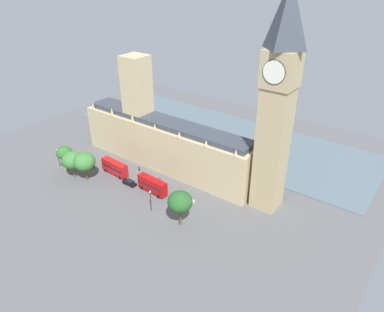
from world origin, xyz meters
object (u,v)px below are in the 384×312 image
at_px(pedestrian_under_trees, 160,179).
at_px(car_black_corner, 130,183).
at_px(car_dark_green_opposite_hall, 88,163).
at_px(car_white_leading, 187,200).
at_px(plane_tree_midblock, 84,162).
at_px(street_lamp_slot_12, 58,154).
at_px(double_decker_bus_trailing, 115,167).
at_px(plane_tree_slot_10, 64,153).
at_px(plane_tree_kerbside, 72,160).
at_px(plane_tree_far_end, 180,202).
at_px(street_lamp_slot_11, 150,197).
at_px(parliament_building, 162,138).
at_px(clock_tower, 277,102).
at_px(pedestrian_near_tower, 139,169).
at_px(double_decker_bus_by_river_gate, 152,185).

bearing_deg(pedestrian_under_trees, car_black_corner, -62.41).
distance_m(car_dark_green_opposite_hall, car_white_leading, 40.60).
bearing_deg(plane_tree_midblock, street_lamp_slot_12, -90.59).
xyz_separation_m(double_decker_bus_trailing, plane_tree_slot_10, (8.17, -14.80, 4.09)).
bearing_deg(street_lamp_slot_12, plane_tree_kerbside, 83.04).
xyz_separation_m(car_white_leading, plane_tree_kerbside, (10.73, -38.13, 5.39)).
relative_size(plane_tree_far_end, street_lamp_slot_11, 1.53).
xyz_separation_m(plane_tree_far_end, street_lamp_slot_12, (0.34, -53.05, -2.90)).
height_order(parliament_building, clock_tower, clock_tower).
xyz_separation_m(car_dark_green_opposite_hall, street_lamp_slot_11, (5.97, 34.89, 3.79)).
relative_size(plane_tree_midblock, plane_tree_slot_10, 1.08).
bearing_deg(car_white_leading, plane_tree_midblock, 105.06).
bearing_deg(street_lamp_slot_11, plane_tree_slot_10, -89.45).
xyz_separation_m(pedestrian_under_trees, pedestrian_near_tower, (-0.86, -9.99, 0.01)).
bearing_deg(pedestrian_under_trees, double_decker_bus_trailing, -92.47).
relative_size(clock_tower, plane_tree_midblock, 6.27).
xyz_separation_m(clock_tower, plane_tree_slot_10, (22.71, -62.64, -24.83)).
height_order(clock_tower, plane_tree_slot_10, clock_tower).
bearing_deg(car_white_leading, parliament_building, 56.81).
xyz_separation_m(parliament_building, clock_tower, (0.14, 39.74, 21.72)).
distance_m(car_dark_green_opposite_hall, street_lamp_slot_11, 35.60).
bearing_deg(pedestrian_near_tower, car_dark_green_opposite_hall, 1.06).
height_order(pedestrian_under_trees, plane_tree_slot_10, plane_tree_slot_10).
xyz_separation_m(plane_tree_slot_10, street_lamp_slot_12, (-0.28, -4.54, -2.15)).
distance_m(pedestrian_under_trees, street_lamp_slot_12, 36.88).
distance_m(double_decker_bus_by_river_gate, plane_tree_kerbside, 28.06).
bearing_deg(plane_tree_kerbside, street_lamp_slot_11, 92.33).
bearing_deg(car_dark_green_opposite_hall, plane_tree_midblock, 52.79).
bearing_deg(car_black_corner, plane_tree_far_end, -103.11).
bearing_deg(pedestrian_under_trees, pedestrian_near_tower, -117.95).
relative_size(parliament_building, plane_tree_kerbside, 7.20).
distance_m(car_black_corner, plane_tree_far_end, 26.50).
distance_m(clock_tower, street_lamp_slot_11, 42.69).
bearing_deg(car_dark_green_opposite_hall, street_lamp_slot_12, -47.63).
relative_size(car_black_corner, pedestrian_under_trees, 3.03).
xyz_separation_m(clock_tower, pedestrian_near_tower, (8.13, -43.04, -30.83)).
bearing_deg(plane_tree_far_end, street_lamp_slot_11, -88.65).
bearing_deg(car_black_corner, pedestrian_near_tower, 24.64).
height_order(parliament_building, plane_tree_midblock, parliament_building).
height_order(plane_tree_midblock, street_lamp_slot_11, plane_tree_midblock).
distance_m(car_black_corner, car_white_leading, 20.51).
distance_m(clock_tower, car_black_corner, 52.39).
bearing_deg(plane_tree_far_end, car_dark_green_opposite_hall, -97.21).
relative_size(plane_tree_slot_10, street_lamp_slot_11, 1.33).
bearing_deg(plane_tree_far_end, double_decker_bus_trailing, -102.64).
bearing_deg(double_decker_bus_by_river_gate, street_lamp_slot_11, 43.31).
xyz_separation_m(car_black_corner, plane_tree_kerbside, (7.22, -17.91, 5.39)).
xyz_separation_m(car_dark_green_opposite_hall, pedestrian_near_tower, (-8.24, 16.36, -0.17)).
xyz_separation_m(clock_tower, street_lamp_slot_12, (22.43, -67.18, -26.98)).
xyz_separation_m(plane_tree_kerbside, plane_tree_slot_10, (-0.96, -5.56, 0.44)).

